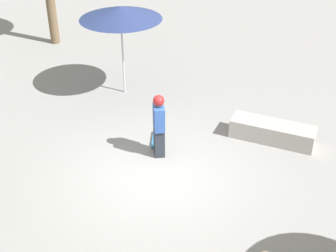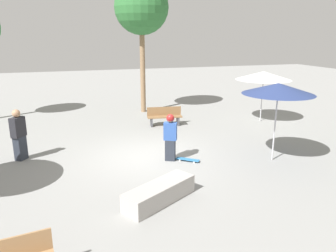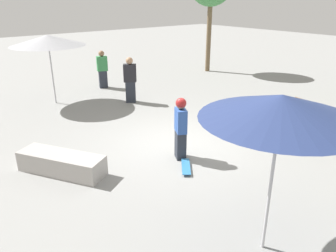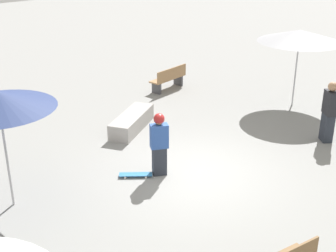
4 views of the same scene
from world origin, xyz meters
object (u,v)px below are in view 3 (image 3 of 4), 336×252
at_px(skateboard, 186,166).
at_px(shade_umbrella_grey, 48,40).
at_px(bystander_far, 130,80).
at_px(bystander_watching, 102,69).
at_px(concrete_ledge, 62,163).
at_px(shade_umbrella_navy, 281,107).
at_px(bench_far, 312,118).
at_px(skater_main, 181,126).

relative_size(skateboard, shade_umbrella_grey, 0.28).
bearing_deg(bystander_far, bystander_watching, 121.71).
relative_size(concrete_ledge, shade_umbrella_grey, 0.78).
height_order(concrete_ledge, shade_umbrella_navy, shade_umbrella_navy).
bearing_deg(bench_far, skateboard, 90.75).
xyz_separation_m(shade_umbrella_navy, shade_umbrella_grey, (9.78, -0.27, -0.06)).
height_order(bench_far, bystander_watching, bystander_watching).
bearing_deg(skateboard, bystander_watching, -155.54).
bearing_deg(skater_main, bystander_watching, -166.33).
bearing_deg(shade_umbrella_navy, shade_umbrella_grey, -1.59).
bearing_deg(concrete_ledge, shade_umbrella_grey, -19.44).
height_order(bench_far, shade_umbrella_navy, shade_umbrella_navy).
bearing_deg(bench_far, shade_umbrella_navy, 120.30).
bearing_deg(shade_umbrella_navy, bystander_watching, -14.76).
height_order(skateboard, shade_umbrella_grey, shade_umbrella_grey).
relative_size(shade_umbrella_grey, bystander_watching, 1.63).
distance_m(shade_umbrella_navy, shade_umbrella_grey, 9.79).
height_order(concrete_ledge, bystander_far, bystander_far).
distance_m(concrete_ledge, bystander_far, 5.62).
xyz_separation_m(shade_umbrella_navy, bystander_far, (8.08, -2.61, -1.56)).
relative_size(bench_far, shade_umbrella_navy, 0.63).
bearing_deg(bystander_watching, bystander_far, -75.71).
distance_m(skateboard, bench_far, 4.61).
relative_size(bystander_watching, bystander_far, 0.95).
height_order(concrete_ledge, bench_far, bench_far).
bearing_deg(bench_far, skater_main, 83.54).
height_order(skateboard, shade_umbrella_navy, shade_umbrella_navy).
bearing_deg(concrete_ledge, skateboard, -125.04).
height_order(shade_umbrella_grey, bystander_far, shade_umbrella_grey).
xyz_separation_m(skater_main, shade_umbrella_grey, (6.50, 0.76, 1.50)).
distance_m(skater_main, skateboard, 0.99).
xyz_separation_m(shade_umbrella_grey, bystander_far, (-1.71, -2.34, -1.50)).
relative_size(concrete_ledge, bystander_watching, 1.27).
xyz_separation_m(skateboard, bystander_watching, (7.91, -2.05, 0.76)).
bearing_deg(bystander_watching, skater_main, -84.89).
height_order(skater_main, bystander_watching, bystander_watching).
xyz_separation_m(concrete_ledge, bystander_watching, (6.24, -4.43, 0.58)).
xyz_separation_m(concrete_ledge, bystander_far, (3.65, -4.23, 0.63)).
bearing_deg(skateboard, concrete_ledge, -86.03).
relative_size(skater_main, shade_umbrella_grey, 0.59).
bearing_deg(shade_umbrella_navy, bystander_far, -17.91).
bearing_deg(skateboard, bystander_far, -160.20).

